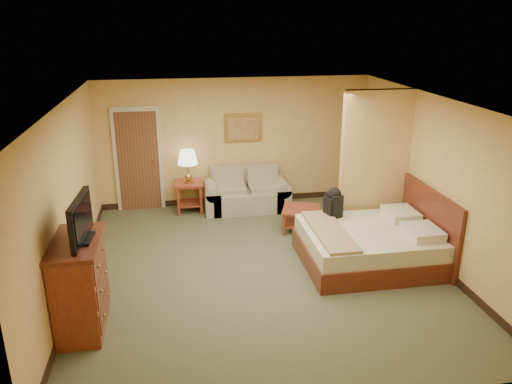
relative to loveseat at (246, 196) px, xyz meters
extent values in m
plane|color=#4F5537|center=(-0.16, -2.57, -0.28)|extent=(6.00, 6.00, 0.00)
plane|color=white|center=(-0.16, -2.57, 2.32)|extent=(6.00, 6.00, 0.00)
cube|color=#DFAE5F|center=(-0.16, 0.43, 1.02)|extent=(5.50, 0.02, 2.60)
cube|color=#DFAE5F|center=(-2.91, -2.57, 1.02)|extent=(0.02, 6.00, 2.60)
cube|color=#DFAE5F|center=(2.59, -2.57, 1.02)|extent=(0.02, 6.00, 2.60)
cube|color=#DFAE5F|center=(1.99, -1.65, 1.02)|extent=(1.20, 0.15, 2.60)
cube|color=beige|center=(-2.11, 0.40, 0.77)|extent=(0.94, 0.06, 2.10)
cube|color=brown|center=(-2.11, 0.38, 0.72)|extent=(0.80, 0.04, 2.00)
cylinder|color=#B58B42|center=(-1.81, 0.33, 0.72)|extent=(0.04, 0.12, 0.04)
cube|color=black|center=(-0.16, 0.42, -0.22)|extent=(5.50, 0.02, 0.12)
cube|color=tan|center=(0.00, -0.05, -0.07)|extent=(1.40, 0.75, 0.42)
cube|color=tan|center=(0.00, 0.28, 0.36)|extent=(1.40, 0.18, 0.44)
cube|color=tan|center=(-0.70, -0.05, -0.04)|extent=(0.30, 0.75, 0.47)
cube|color=tan|center=(0.70, -0.05, -0.04)|extent=(0.30, 0.75, 0.47)
cube|color=maroon|center=(-1.15, 0.08, 0.31)|extent=(0.55, 0.55, 0.04)
cube|color=maroon|center=(-1.15, 0.08, -0.11)|extent=(0.47, 0.47, 0.03)
cube|color=maroon|center=(-1.37, -0.14, 0.00)|extent=(0.06, 0.06, 0.57)
cube|color=maroon|center=(-0.93, -0.14, 0.00)|extent=(0.06, 0.06, 0.57)
cube|color=maroon|center=(-1.37, 0.30, 0.00)|extent=(0.06, 0.06, 0.57)
cube|color=maroon|center=(-0.93, 0.30, 0.00)|extent=(0.06, 0.06, 0.57)
cylinder|color=#B58B42|center=(-1.15, 0.08, 0.35)|extent=(0.20, 0.20, 0.04)
cylinder|color=#B58B42|center=(-1.15, 0.08, 0.61)|extent=(0.03, 0.03, 0.33)
cone|color=white|center=(-1.15, 0.08, 0.85)|extent=(0.40, 0.40, 0.28)
cube|color=maroon|center=(0.83, -1.23, 0.13)|extent=(0.84, 0.84, 0.04)
cube|color=maroon|center=(0.83, -1.23, -0.14)|extent=(0.72, 0.72, 0.03)
cube|color=maroon|center=(0.54, -1.52, -0.08)|extent=(0.05, 0.05, 0.40)
cube|color=maroon|center=(1.11, -0.95, -0.08)|extent=(0.05, 0.05, 0.40)
cube|color=#B78E3F|center=(0.00, 0.41, 1.32)|extent=(0.76, 0.03, 0.59)
cube|color=#9C6330|center=(0.00, 0.39, 1.32)|extent=(0.63, 0.02, 0.46)
cube|color=maroon|center=(-2.64, -3.72, 0.29)|extent=(0.52, 1.04, 1.14)
cube|color=#541F13|center=(-2.64, -3.72, 0.89)|extent=(0.59, 1.12, 0.06)
cube|color=black|center=(-2.54, -3.72, 0.93)|extent=(0.25, 0.40, 0.03)
cube|color=black|center=(-2.54, -3.72, 1.19)|extent=(0.13, 0.89, 0.53)
cube|color=#541F13|center=(1.59, -2.67, -0.12)|extent=(2.14, 1.71, 0.32)
cube|color=beige|center=(1.59, -2.67, 0.17)|extent=(2.07, 1.65, 0.26)
cube|color=#541F13|center=(2.55, -2.67, 0.31)|extent=(0.06, 1.82, 1.18)
cube|color=silver|center=(2.24, -3.05, 0.36)|extent=(0.48, 0.59, 0.15)
cube|color=silver|center=(2.24, -2.30, 0.36)|extent=(0.48, 0.59, 0.15)
cube|color=#9A7B54|center=(0.89, -2.67, 0.32)|extent=(0.48, 1.60, 0.05)
cube|color=black|center=(1.16, -2.02, 0.49)|extent=(0.26, 0.33, 0.38)
sphere|color=black|center=(1.16, -2.02, 0.68)|extent=(0.23, 0.23, 0.23)
camera|label=1|loc=(-1.41, -9.43, 3.44)|focal=35.00mm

